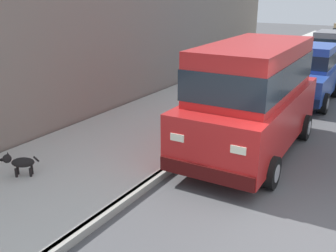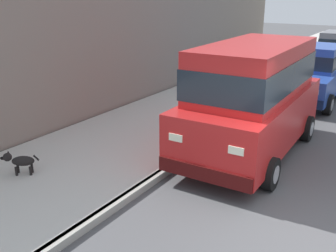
{
  "view_description": "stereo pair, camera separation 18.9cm",
  "coord_description": "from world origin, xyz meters",
  "px_view_note": "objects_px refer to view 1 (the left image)",
  "views": [
    {
      "loc": [
        0.6,
        -5.51,
        3.59
      ],
      "look_at": [
        -3.48,
        1.19,
        0.85
      ],
      "focal_mm": 41.67,
      "sensor_mm": 36.0,
      "label": 1
    },
    {
      "loc": [
        0.76,
        -5.41,
        3.59
      ],
      "look_at": [
        -3.48,
        1.19,
        0.85
      ],
      "focal_mm": 41.67,
      "sensor_mm": 36.0,
      "label": 2
    }
  ],
  "objects_px": {
    "car_blue_hatchback": "(306,72)",
    "car_grey_hatchback": "(332,53)",
    "car_red_van": "(252,94)",
    "dog_black": "(19,162)"
  },
  "relations": [
    {
      "from": "car_blue_hatchback",
      "to": "car_grey_hatchback",
      "type": "height_order",
      "value": "same"
    },
    {
      "from": "car_red_van",
      "to": "car_blue_hatchback",
      "type": "distance_m",
      "value": 5.31
    },
    {
      "from": "car_blue_hatchback",
      "to": "car_grey_hatchback",
      "type": "bearing_deg",
      "value": 90.41
    },
    {
      "from": "car_red_van",
      "to": "car_blue_hatchback",
      "type": "relative_size",
      "value": 1.29
    },
    {
      "from": "car_red_van",
      "to": "dog_black",
      "type": "xyz_separation_m",
      "value": [
        -3.28,
        -3.8,
        -0.97
      ]
    },
    {
      "from": "car_red_van",
      "to": "car_grey_hatchback",
      "type": "bearing_deg",
      "value": 90.05
    },
    {
      "from": "dog_black",
      "to": "car_grey_hatchback",
      "type": "bearing_deg",
      "value": 76.99
    },
    {
      "from": "dog_black",
      "to": "car_blue_hatchback",
      "type": "bearing_deg",
      "value": 70.02
    },
    {
      "from": "car_grey_hatchback",
      "to": "dog_black",
      "type": "xyz_separation_m",
      "value": [
        -3.27,
        -14.15,
        -0.55
      ]
    },
    {
      "from": "car_grey_hatchback",
      "to": "dog_black",
      "type": "height_order",
      "value": "car_grey_hatchback"
    }
  ]
}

